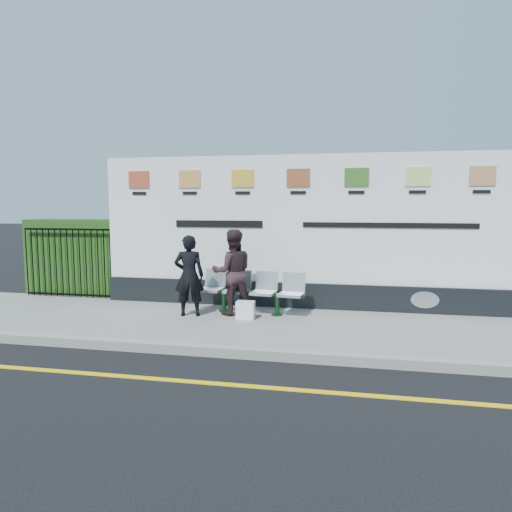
{
  "coord_description": "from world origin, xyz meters",
  "views": [
    {
      "loc": [
        1.43,
        -5.11,
        2.16
      ],
      "look_at": [
        -0.13,
        2.77,
        1.25
      ],
      "focal_mm": 32.0,
      "sensor_mm": 36.0,
      "label": 1
    }
  ],
  "objects_px": {
    "billboard": "(298,242)",
    "woman_right": "(233,272)",
    "woman_left": "(189,276)",
    "bench": "(250,302)"
  },
  "relations": [
    {
      "from": "billboard",
      "to": "woman_right",
      "type": "bearing_deg",
      "value": -142.43
    },
    {
      "from": "billboard",
      "to": "bench",
      "type": "height_order",
      "value": "billboard"
    },
    {
      "from": "bench",
      "to": "woman_left",
      "type": "distance_m",
      "value": 1.25
    },
    {
      "from": "billboard",
      "to": "woman_right",
      "type": "distance_m",
      "value": 1.5
    },
    {
      "from": "woman_left",
      "to": "woman_right",
      "type": "distance_m",
      "value": 0.8
    },
    {
      "from": "billboard",
      "to": "woman_right",
      "type": "xyz_separation_m",
      "value": [
        -1.12,
        -0.86,
        -0.51
      ]
    },
    {
      "from": "bench",
      "to": "woman_right",
      "type": "bearing_deg",
      "value": -148.18
    },
    {
      "from": "woman_left",
      "to": "woman_right",
      "type": "xyz_separation_m",
      "value": [
        0.76,
        0.25,
        0.05
      ]
    },
    {
      "from": "bench",
      "to": "billboard",
      "type": "bearing_deg",
      "value": 47.84
    },
    {
      "from": "bench",
      "to": "woman_right",
      "type": "relative_size",
      "value": 1.27
    }
  ]
}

